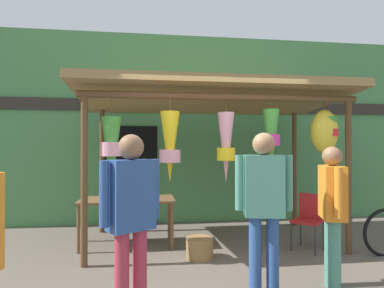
{
  "coord_description": "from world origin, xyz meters",
  "views": [
    {
      "loc": [
        -0.94,
        -4.29,
        1.57
      ],
      "look_at": [
        -0.2,
        1.05,
        1.62
      ],
      "focal_mm": 31.11,
      "sensor_mm": 36.0,
      "label": 1
    }
  ],
  "objects_px": {
    "display_table": "(127,203)",
    "folding_chair": "(309,216)",
    "shopper_by_bananas": "(264,200)",
    "passerby_at_right": "(131,211)",
    "wicker_basket_by_table": "(200,248)",
    "flower_heap_on_table": "(124,194)",
    "customer_foreground": "(332,205)"
  },
  "relations": [
    {
      "from": "customer_foreground",
      "to": "passerby_at_right",
      "type": "distance_m",
      "value": 2.21
    },
    {
      "from": "flower_heap_on_table",
      "to": "wicker_basket_by_table",
      "type": "distance_m",
      "value": 1.51
    },
    {
      "from": "folding_chair",
      "to": "display_table",
      "type": "bearing_deg",
      "value": 168.2
    },
    {
      "from": "flower_heap_on_table",
      "to": "display_table",
      "type": "bearing_deg",
      "value": -0.59
    },
    {
      "from": "shopper_by_bananas",
      "to": "passerby_at_right",
      "type": "bearing_deg",
      "value": -167.18
    },
    {
      "from": "display_table",
      "to": "shopper_by_bananas",
      "type": "bearing_deg",
      "value": -54.15
    },
    {
      "from": "display_table",
      "to": "folding_chair",
      "type": "xyz_separation_m",
      "value": [
        2.79,
        -0.58,
        -0.17
      ]
    },
    {
      "from": "wicker_basket_by_table",
      "to": "shopper_by_bananas",
      "type": "xyz_separation_m",
      "value": [
        0.46,
        -1.31,
        0.87
      ]
    },
    {
      "from": "display_table",
      "to": "flower_heap_on_table",
      "type": "bearing_deg",
      "value": 179.41
    },
    {
      "from": "flower_heap_on_table",
      "to": "customer_foreground",
      "type": "xyz_separation_m",
      "value": [
        2.39,
        -1.99,
        0.1
      ]
    },
    {
      "from": "customer_foreground",
      "to": "passerby_at_right",
      "type": "relative_size",
      "value": 0.94
    },
    {
      "from": "wicker_basket_by_table",
      "to": "display_table",
      "type": "bearing_deg",
      "value": 143.3
    },
    {
      "from": "folding_chair",
      "to": "shopper_by_bananas",
      "type": "height_order",
      "value": "shopper_by_bananas"
    },
    {
      "from": "customer_foreground",
      "to": "folding_chair",
      "type": "bearing_deg",
      "value": 72.02
    },
    {
      "from": "flower_heap_on_table",
      "to": "customer_foreground",
      "type": "distance_m",
      "value": 3.11
    },
    {
      "from": "display_table",
      "to": "passerby_at_right",
      "type": "height_order",
      "value": "passerby_at_right"
    },
    {
      "from": "flower_heap_on_table",
      "to": "folding_chair",
      "type": "xyz_separation_m",
      "value": [
        2.85,
        -0.58,
        -0.32
      ]
    },
    {
      "from": "passerby_at_right",
      "to": "shopper_by_bananas",
      "type": "bearing_deg",
      "value": 12.82
    },
    {
      "from": "customer_foreground",
      "to": "shopper_by_bananas",
      "type": "height_order",
      "value": "shopper_by_bananas"
    },
    {
      "from": "shopper_by_bananas",
      "to": "wicker_basket_by_table",
      "type": "bearing_deg",
      "value": 109.52
    },
    {
      "from": "display_table",
      "to": "customer_foreground",
      "type": "distance_m",
      "value": 3.08
    },
    {
      "from": "display_table",
      "to": "wicker_basket_by_table",
      "type": "height_order",
      "value": "display_table"
    },
    {
      "from": "wicker_basket_by_table",
      "to": "customer_foreground",
      "type": "height_order",
      "value": "customer_foreground"
    },
    {
      "from": "display_table",
      "to": "wicker_basket_by_table",
      "type": "bearing_deg",
      "value": -36.7
    },
    {
      "from": "flower_heap_on_table",
      "to": "customer_foreground",
      "type": "bearing_deg",
      "value": -39.67
    },
    {
      "from": "display_table",
      "to": "folding_chair",
      "type": "relative_size",
      "value": 1.77
    },
    {
      "from": "wicker_basket_by_table",
      "to": "customer_foreground",
      "type": "xyz_separation_m",
      "value": [
        1.29,
        -1.21,
        0.78
      ]
    },
    {
      "from": "folding_chair",
      "to": "shopper_by_bananas",
      "type": "bearing_deg",
      "value": -130.39
    },
    {
      "from": "flower_heap_on_table",
      "to": "passerby_at_right",
      "type": "height_order",
      "value": "passerby_at_right"
    },
    {
      "from": "shopper_by_bananas",
      "to": "display_table",
      "type": "bearing_deg",
      "value": 125.85
    },
    {
      "from": "passerby_at_right",
      "to": "customer_foreground",
      "type": "bearing_deg",
      "value": 10.7
    },
    {
      "from": "display_table",
      "to": "flower_heap_on_table",
      "type": "relative_size",
      "value": 2.56
    }
  ]
}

